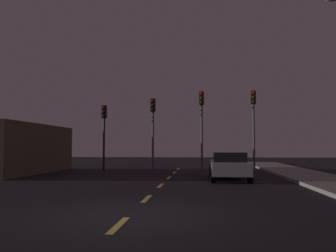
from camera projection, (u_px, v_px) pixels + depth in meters
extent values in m
plane|color=black|center=(162.00, 184.00, 15.55)|extent=(80.00, 80.00, 0.00)
cube|color=#EACC4C|center=(119.00, 225.00, 7.41)|extent=(0.16, 1.60, 0.01)
cube|color=#EACC4C|center=(147.00, 199.00, 11.18)|extent=(0.16, 1.60, 0.01)
cube|color=#EACC4C|center=(161.00, 186.00, 14.96)|extent=(0.16, 1.60, 0.01)
cube|color=#EACC4C|center=(169.00, 178.00, 18.73)|extent=(0.16, 1.60, 0.01)
cube|color=#EACC4C|center=(174.00, 173.00, 22.51)|extent=(0.16, 1.60, 0.01)
cube|color=#EACC4C|center=(178.00, 169.00, 26.29)|extent=(0.16, 1.60, 0.01)
cylinder|color=black|center=(104.00, 138.00, 24.14)|extent=(0.14, 0.14, 4.54)
cube|color=black|center=(104.00, 112.00, 24.25)|extent=(0.32, 0.24, 0.90)
sphere|color=red|center=(104.00, 107.00, 24.10)|extent=(0.20, 0.20, 0.20)
sphere|color=#3F2D0C|center=(104.00, 112.00, 24.09)|extent=(0.20, 0.20, 0.20)
sphere|color=#0C3319|center=(104.00, 116.00, 24.07)|extent=(0.20, 0.20, 0.20)
cylinder|color=#4C4C51|center=(153.00, 135.00, 23.82)|extent=(0.14, 0.14, 4.96)
cube|color=black|center=(153.00, 105.00, 23.94)|extent=(0.32, 0.24, 0.90)
sphere|color=red|center=(153.00, 101.00, 23.80)|extent=(0.20, 0.20, 0.20)
sphere|color=#3F2D0C|center=(153.00, 105.00, 23.79)|extent=(0.20, 0.20, 0.20)
sphere|color=#0C3319|center=(153.00, 109.00, 23.77)|extent=(0.20, 0.20, 0.20)
cylinder|color=#4C4C51|center=(202.00, 131.00, 23.52)|extent=(0.14, 0.14, 5.39)
cube|color=#382D0C|center=(202.00, 98.00, 23.65)|extent=(0.32, 0.24, 0.90)
sphere|color=red|center=(202.00, 93.00, 23.51)|extent=(0.20, 0.20, 0.20)
sphere|color=#3F2D0C|center=(202.00, 98.00, 23.49)|extent=(0.20, 0.20, 0.20)
sphere|color=#0C3319|center=(202.00, 102.00, 23.48)|extent=(0.20, 0.20, 0.20)
cylinder|color=#4C4C51|center=(254.00, 131.00, 23.19)|extent=(0.14, 0.14, 5.40)
cube|color=#382D0C|center=(253.00, 97.00, 23.33)|extent=(0.32, 0.24, 0.90)
sphere|color=red|center=(254.00, 93.00, 23.18)|extent=(0.20, 0.20, 0.20)
sphere|color=#3F2D0C|center=(254.00, 97.00, 23.17)|extent=(0.20, 0.20, 0.20)
sphere|color=#0C3319|center=(254.00, 102.00, 23.15)|extent=(0.20, 0.20, 0.20)
cube|color=silver|center=(229.00, 167.00, 17.62)|extent=(1.79, 4.36, 0.61)
cube|color=black|center=(229.00, 157.00, 17.43)|extent=(1.57, 1.96, 0.46)
cylinder|color=black|center=(211.00, 171.00, 19.30)|extent=(0.22, 0.64, 0.64)
cylinder|color=black|center=(242.00, 171.00, 19.14)|extent=(0.22, 0.64, 0.64)
cylinder|color=black|center=(213.00, 176.00, 16.06)|extent=(0.22, 0.64, 0.64)
cylinder|color=black|center=(250.00, 176.00, 15.90)|extent=(0.22, 0.64, 0.64)
cube|color=brown|center=(13.00, 149.00, 22.05)|extent=(4.17, 9.15, 3.06)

